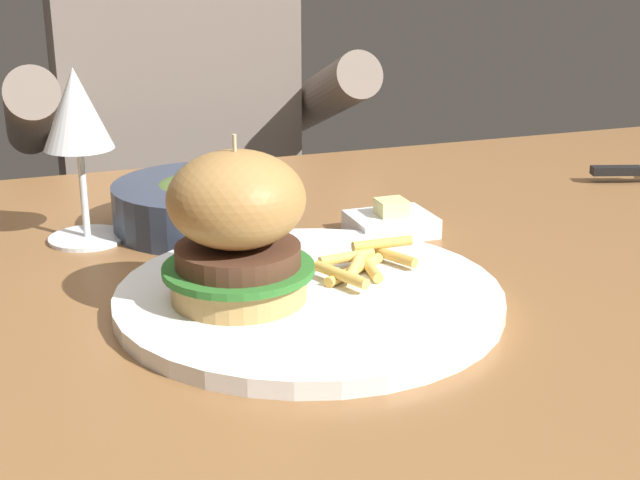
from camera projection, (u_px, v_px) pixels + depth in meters
dining_table at (330, 352)px, 0.83m from camera, size 1.43×0.83×0.74m
main_plate at (309, 297)px, 0.72m from camera, size 0.31×0.31×0.01m
burger_sandwich at (237, 227)px, 0.68m from camera, size 0.12×0.12×0.13m
fries_pile at (364, 262)px, 0.75m from camera, size 0.10×0.09×0.02m
wine_glass at (77, 118)px, 0.84m from camera, size 0.08×0.08×0.17m
butter_dish at (391, 223)px, 0.89m from camera, size 0.08×0.06×0.04m
soup_bowl at (203, 203)px, 0.90m from camera, size 0.18×0.18×0.05m
diner_person at (181, 227)px, 1.47m from camera, size 0.51×0.36×1.18m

